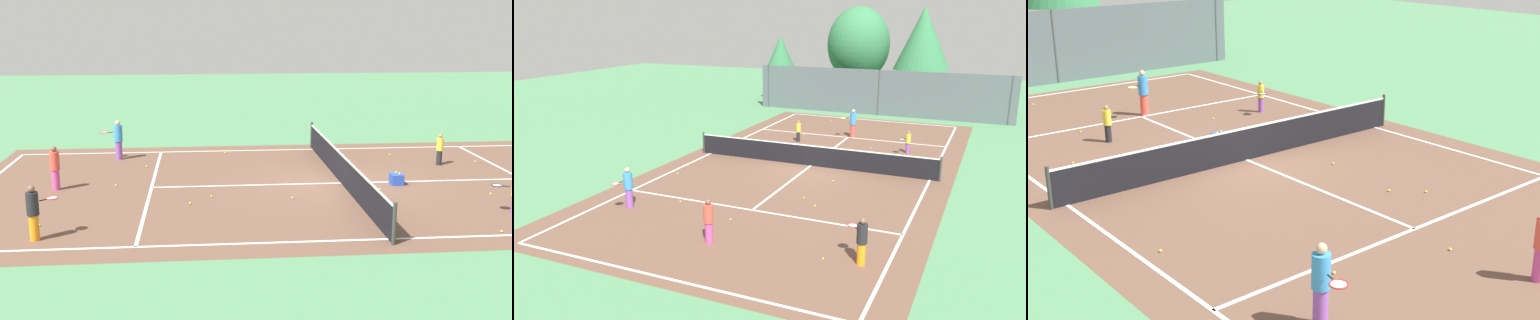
% 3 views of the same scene
% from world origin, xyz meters
% --- Properties ---
extents(ground_plane, '(80.00, 80.00, 0.00)m').
position_xyz_m(ground_plane, '(0.00, 0.00, 0.00)').
color(ground_plane, '#4C8456').
extents(court_surface, '(13.00, 25.00, 0.01)m').
position_xyz_m(court_surface, '(0.00, 0.00, 0.00)').
color(court_surface, brown).
rests_on(court_surface, ground_plane).
extents(tennis_net, '(11.90, 0.10, 1.10)m').
position_xyz_m(tennis_net, '(0.00, 0.00, 0.51)').
color(tennis_net, '#333833').
rests_on(tennis_net, ground_plane).
extents(perimeter_fence, '(18.00, 0.12, 3.20)m').
position_xyz_m(perimeter_fence, '(0.00, 14.00, 1.60)').
color(perimeter_fence, '#515B60').
rests_on(perimeter_fence, ground_plane).
extents(player_0, '(0.60, 0.81, 1.17)m').
position_xyz_m(player_0, '(3.79, 4.17, 0.61)').
color(player_0, purple).
rests_on(player_0, ground_plane).
extents(player_2, '(0.26, 0.26, 1.20)m').
position_xyz_m(player_2, '(-2.30, 4.29, 0.62)').
color(player_2, '#232328').
rests_on(player_2, ground_plane).
extents(player_3, '(0.49, 0.92, 1.55)m').
position_xyz_m(player_3, '(-4.35, -7.99, 0.80)').
color(player_3, purple).
rests_on(player_3, ground_plane).
extents(player_4, '(0.93, 0.62, 1.67)m').
position_xyz_m(player_4, '(0.21, 6.54, 0.86)').
color(player_4, '#E54C3F').
rests_on(player_4, ground_plane).
extents(ball_crate, '(0.45, 0.40, 0.43)m').
position_xyz_m(ball_crate, '(0.30, 1.82, 0.18)').
color(ball_crate, blue).
rests_on(ball_crate, ground_plane).
extents(tennis_ball_0, '(0.07, 0.07, 0.07)m').
position_xyz_m(tennis_ball_0, '(-2.57, 5.85, 0.03)').
color(tennis_ball_0, '#CCE533').
rests_on(tennis_ball_0, ground_plane).
extents(tennis_ball_2, '(0.07, 0.07, 0.07)m').
position_xyz_m(tennis_ball_2, '(1.99, -5.10, 0.03)').
color(tennis_ball_2, '#CCE533').
rests_on(tennis_ball_2, ground_plane).
extents(tennis_ball_3, '(0.07, 0.07, 0.07)m').
position_xyz_m(tennis_ball_3, '(-2.39, 10.65, 0.03)').
color(tennis_ball_3, '#CCE533').
rests_on(tennis_ball_3, ground_plane).
extents(tennis_ball_4, '(0.07, 0.07, 0.07)m').
position_xyz_m(tennis_ball_4, '(1.82, 4.43, 0.03)').
color(tennis_ball_4, '#CCE533').
rests_on(tennis_ball_4, ground_plane).
extents(tennis_ball_5, '(0.07, 0.07, 0.07)m').
position_xyz_m(tennis_ball_5, '(0.98, 1.05, 0.03)').
color(tennis_ball_5, '#CCE533').
rests_on(tennis_ball_5, ground_plane).
extents(tennis_ball_6, '(0.07, 0.07, 0.07)m').
position_xyz_m(tennis_ball_6, '(-4.10, 2.92, 0.03)').
color(tennis_ball_6, '#CCE533').
rests_on(tennis_ball_6, ground_plane).
extents(tennis_ball_7, '(0.07, 0.07, 0.07)m').
position_xyz_m(tennis_ball_7, '(-5.30, 0.13, 0.03)').
color(tennis_ball_7, '#CCE533').
rests_on(tennis_ball_7, ground_plane).
extents(tennis_ball_8, '(0.07, 0.07, 0.07)m').
position_xyz_m(tennis_ball_8, '(-2.89, -6.79, 0.03)').
color(tennis_ball_8, '#CCE533').
rests_on(tennis_ball_8, ground_plane).
extents(tennis_ball_9, '(0.07, 0.07, 0.07)m').
position_xyz_m(tennis_ball_9, '(-0.27, -7.60, 0.03)').
color(tennis_ball_9, '#CCE533').
rests_on(tennis_ball_9, ground_plane).
extents(tennis_ball_10, '(0.07, 0.07, 0.07)m').
position_xyz_m(tennis_ball_10, '(5.26, 3.12, 0.03)').
color(tennis_ball_10, '#CCE533').
rests_on(tennis_ball_10, ground_plane).
extents(tennis_ball_11, '(0.07, 0.07, 0.07)m').
position_xyz_m(tennis_ball_11, '(1.70, -1.93, 0.03)').
color(tennis_ball_11, '#CCE533').
rests_on(tennis_ball_11, ground_plane).
extents(tennis_ball_12, '(0.07, 0.07, 0.07)m').
position_xyz_m(tennis_ball_12, '(-5.04, -3.75, 0.03)').
color(tennis_ball_12, '#CCE533').
rests_on(tennis_ball_12, ground_plane).
extents(tennis_ball_13, '(0.07, 0.07, 0.07)m').
position_xyz_m(tennis_ball_13, '(1.31, -4.44, 0.03)').
color(tennis_ball_13, '#CCE533').
rests_on(tennis_ball_13, ground_plane).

